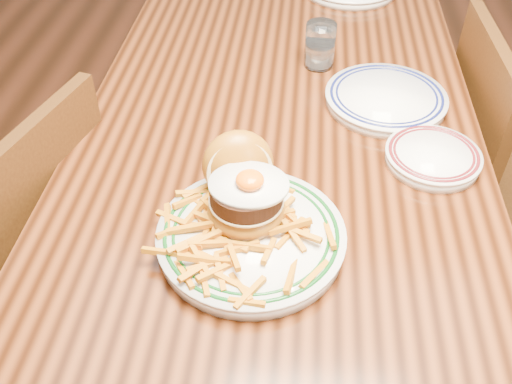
# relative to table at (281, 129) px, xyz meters

# --- Properties ---
(floor) EXTENTS (6.00, 6.00, 0.00)m
(floor) POSITION_rel_table_xyz_m (0.00, 0.00, -0.66)
(floor) COLOR black
(floor) RESTS_ON ground
(table) EXTENTS (0.85, 1.60, 0.75)m
(table) POSITION_rel_table_xyz_m (0.00, 0.00, 0.00)
(table) COLOR black
(table) RESTS_ON floor
(chair_left) EXTENTS (0.49, 0.49, 0.86)m
(chair_left) POSITION_rel_table_xyz_m (-0.56, -0.28, -0.20)
(chair_left) COLOR #3F250D
(chair_left) RESTS_ON floor
(chair_right) EXTENTS (0.43, 0.43, 0.87)m
(chair_right) POSITION_rel_table_xyz_m (0.58, 0.08, -0.19)
(chair_right) COLOR #3F250D
(chair_right) RESTS_ON floor
(main_plate) EXTENTS (0.32, 0.34, 0.15)m
(main_plate) POSITION_rel_table_xyz_m (-0.03, -0.43, 0.13)
(main_plate) COLOR white
(main_plate) RESTS_ON table
(side_plate) EXTENTS (0.19, 0.19, 0.03)m
(side_plate) POSITION_rel_table_xyz_m (0.31, -0.20, 0.10)
(side_plate) COLOR white
(side_plate) RESTS_ON table
(rear_plate) EXTENTS (0.27, 0.27, 0.03)m
(rear_plate) POSITION_rel_table_xyz_m (0.23, -0.00, 0.10)
(rear_plate) COLOR white
(rear_plate) RESTS_ON table
(water_glass) EXTENTS (0.07, 0.07, 0.11)m
(water_glass) POSITION_rel_table_xyz_m (0.08, 0.15, 0.14)
(water_glass) COLOR white
(water_glass) RESTS_ON table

